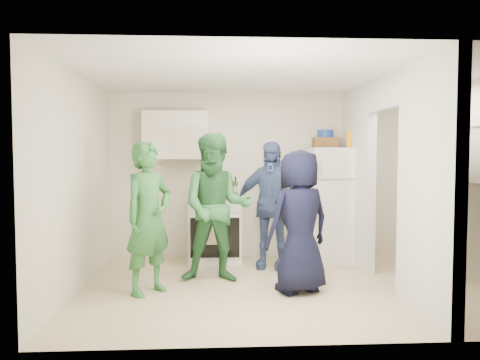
% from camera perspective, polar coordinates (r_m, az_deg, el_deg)
% --- Properties ---
extents(floor, '(4.80, 4.80, 0.00)m').
position_cam_1_polar(floor, '(5.72, 5.51, -12.82)').
color(floor, beige).
rests_on(floor, ground).
extents(wall_back, '(4.80, 0.00, 4.80)m').
position_cam_1_polar(wall_back, '(7.19, 3.51, 0.60)').
color(wall_back, silver).
rests_on(wall_back, floor).
extents(wall_front, '(4.80, 0.00, 4.80)m').
position_cam_1_polar(wall_front, '(3.84, 9.47, -1.75)').
color(wall_front, silver).
rests_on(wall_front, floor).
extents(wall_left, '(0.00, 3.40, 3.40)m').
position_cam_1_polar(wall_left, '(5.66, -19.19, -0.29)').
color(wall_left, silver).
rests_on(wall_left, floor).
extents(ceiling, '(4.80, 4.80, 0.00)m').
position_cam_1_polar(ceiling, '(5.57, 5.65, 12.72)').
color(ceiling, white).
rests_on(ceiling, wall_back).
extents(partition_pier_back, '(0.12, 1.20, 2.50)m').
position_cam_1_polar(partition_pier_back, '(6.85, 14.12, 0.38)').
color(partition_pier_back, silver).
rests_on(partition_pier_back, floor).
extents(partition_pier_front, '(0.12, 1.20, 2.50)m').
position_cam_1_polar(partition_pier_front, '(4.80, 21.96, -0.95)').
color(partition_pier_front, silver).
rests_on(partition_pier_front, floor).
extents(partition_header, '(0.12, 1.00, 0.40)m').
position_cam_1_polar(partition_header, '(5.85, 17.53, 10.16)').
color(partition_header, silver).
rests_on(partition_header, partition_pier_back).
extents(stove, '(0.79, 0.66, 0.94)m').
position_cam_1_polar(stove, '(6.89, -3.08, -6.02)').
color(stove, white).
rests_on(stove, floor).
extents(upper_cabinet, '(0.95, 0.34, 0.70)m').
position_cam_1_polar(upper_cabinet, '(6.98, -7.84, 5.42)').
color(upper_cabinet, silver).
rests_on(upper_cabinet, wall_back).
extents(fridge, '(0.69, 0.67, 1.67)m').
position_cam_1_polar(fridge, '(7.03, 11.15, -2.92)').
color(fridge, white).
rests_on(fridge, floor).
extents(wicker_basket, '(0.35, 0.25, 0.15)m').
position_cam_1_polar(wicker_basket, '(7.02, 10.34, 4.49)').
color(wicker_basket, brown).
rests_on(wicker_basket, fridge).
extents(blue_bowl, '(0.24, 0.24, 0.11)m').
position_cam_1_polar(blue_bowl, '(7.02, 10.35, 5.55)').
color(blue_bowl, navy).
rests_on(blue_bowl, wicker_basket).
extents(yellow_cup_stack_top, '(0.09, 0.09, 0.25)m').
position_cam_1_polar(yellow_cup_stack_top, '(6.96, 13.20, 4.88)').
color(yellow_cup_stack_top, '#FFA815').
rests_on(yellow_cup_stack_top, fridge).
extents(wall_clock, '(0.22, 0.02, 0.22)m').
position_cam_1_polar(wall_clock, '(7.17, 3.93, 4.19)').
color(wall_clock, white).
rests_on(wall_clock, wall_back).
extents(spice_shelf, '(0.35, 0.08, 0.03)m').
position_cam_1_polar(spice_shelf, '(7.14, 3.55, 1.38)').
color(spice_shelf, olive).
rests_on(spice_shelf, wall_back).
extents(nook_window, '(0.03, 0.70, 0.80)m').
position_cam_1_polar(nook_window, '(6.49, 26.60, 3.51)').
color(nook_window, black).
rests_on(nook_window, wall_right).
extents(nook_window_frame, '(0.04, 0.76, 0.86)m').
position_cam_1_polar(nook_window_frame, '(6.48, 26.48, 3.51)').
color(nook_window_frame, white).
rests_on(nook_window_frame, wall_right).
extents(nook_valance, '(0.04, 0.82, 0.18)m').
position_cam_1_polar(nook_valance, '(6.48, 26.37, 6.61)').
color(nook_valance, white).
rests_on(nook_valance, wall_right).
extents(yellow_cup_stack_stove, '(0.09, 0.09, 0.25)m').
position_cam_1_polar(yellow_cup_stack_stove, '(6.60, -4.13, -1.21)').
color(yellow_cup_stack_stove, '#D9E913').
rests_on(yellow_cup_stack_stove, stove).
extents(red_cup, '(0.09, 0.09, 0.12)m').
position_cam_1_polar(red_cup, '(6.63, -1.18, -1.75)').
color(red_cup, '#B50C34').
rests_on(red_cup, stove).
extents(person_green_left, '(0.72, 0.74, 1.71)m').
position_cam_1_polar(person_green_left, '(5.36, -11.09, -4.59)').
color(person_green_left, '#33702D').
rests_on(person_green_left, floor).
extents(person_green_center, '(0.93, 0.74, 1.83)m').
position_cam_1_polar(person_green_center, '(5.77, -2.88, -3.39)').
color(person_green_center, '#327334').
rests_on(person_green_center, floor).
extents(person_denim, '(1.11, 0.71, 1.75)m').
position_cam_1_polar(person_denim, '(6.47, 3.75, -3.02)').
color(person_denim, '#3D5686').
rests_on(person_denim, floor).
extents(person_navy, '(0.94, 0.80, 1.62)m').
position_cam_1_polar(person_navy, '(5.36, 7.23, -5.03)').
color(person_navy, black).
rests_on(person_navy, floor).
extents(person_nook, '(0.76, 1.24, 1.86)m').
position_cam_1_polar(person_nook, '(6.23, 22.77, -3.03)').
color(person_nook, black).
rests_on(person_nook, floor).
extents(bottle_a, '(0.07, 0.07, 0.32)m').
position_cam_1_polar(bottle_a, '(6.93, -5.26, -0.73)').
color(bottle_a, olive).
rests_on(bottle_a, stove).
extents(bottle_b, '(0.07, 0.07, 0.26)m').
position_cam_1_polar(bottle_b, '(6.73, -4.71, -1.08)').
color(bottle_b, '#184829').
rests_on(bottle_b, stove).
extents(bottle_c, '(0.08, 0.08, 0.27)m').
position_cam_1_polar(bottle_c, '(6.99, -3.79, -0.90)').
color(bottle_c, silver).
rests_on(bottle_c, stove).
extents(bottle_d, '(0.06, 0.06, 0.26)m').
position_cam_1_polar(bottle_d, '(6.77, -2.95, -1.06)').
color(bottle_d, '#5B2510').
rests_on(bottle_d, stove).
extents(bottle_e, '(0.06, 0.06, 0.26)m').
position_cam_1_polar(bottle_e, '(7.01, -2.28, -0.91)').
color(bottle_e, '#ADB7C0').
rests_on(bottle_e, stove).
extents(bottle_f, '(0.07, 0.07, 0.24)m').
position_cam_1_polar(bottle_f, '(6.85, -1.74, -1.08)').
color(bottle_f, '#153C28').
rests_on(bottle_f, stove).
extents(bottle_g, '(0.07, 0.07, 0.33)m').
position_cam_1_polar(bottle_g, '(6.95, -1.05, -0.66)').
color(bottle_g, olive).
rests_on(bottle_g, stove).
extents(bottle_h, '(0.07, 0.07, 0.27)m').
position_cam_1_polar(bottle_h, '(6.70, -5.79, -1.07)').
color(bottle_h, '#9DA1A8').
rests_on(bottle_h, stove).
extents(bottle_i, '(0.08, 0.08, 0.30)m').
position_cam_1_polar(bottle_i, '(6.90, -2.67, -0.81)').
color(bottle_i, '#5C2F0F').
rests_on(bottle_i, stove).
extents(bottle_j, '(0.07, 0.07, 0.31)m').
position_cam_1_polar(bottle_j, '(6.74, -0.55, -0.87)').
color(bottle_j, '#2C4F1B').
rests_on(bottle_j, stove).
extents(bottle_k, '(0.06, 0.06, 0.29)m').
position_cam_1_polar(bottle_k, '(6.87, -4.92, -0.86)').
color(bottle_k, brown).
rests_on(bottle_k, stove).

